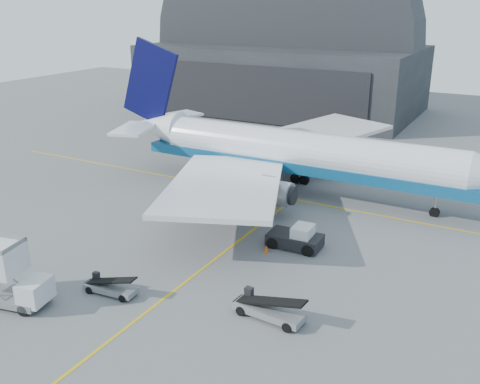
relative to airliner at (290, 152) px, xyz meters
The scene contains 9 objects.
ground 22.82m from the airliner, 86.28° to the right, with size 200.00×200.00×0.00m, color #565659.
taxi_lines 10.75m from the airliner, 81.46° to the right, with size 80.00×42.12×0.02m.
hangar 47.58m from the airliner, 115.74° to the left, with size 50.00×28.30×28.00m.
airliner is the anchor object (origin of this frame).
catering_truck 32.20m from the airliner, 104.61° to the right, with size 6.79×3.61×4.43m.
pushback_tug 14.86m from the airliner, 63.72° to the right, with size 4.67×2.85×2.11m.
belt_loader_a 26.97m from the airliner, 95.19° to the right, with size 4.30×1.81×1.62m.
belt_loader_b 25.81m from the airliner, 69.23° to the right, with size 5.26×2.13×1.98m.
traffic_cone 16.27m from the airliner, 73.16° to the right, with size 0.40×0.40×0.58m.
Camera 1 is at (20.82, -29.55, 20.18)m, focal length 40.00 mm.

